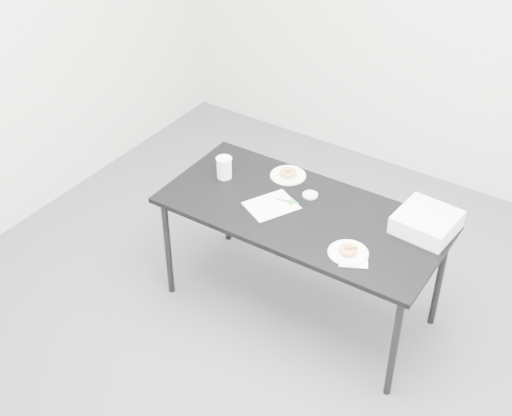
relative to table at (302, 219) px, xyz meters
The scene contains 14 objects.
floor 0.71m from the table, 114.05° to the right, with size 4.00×4.00×0.00m, color #49484D.
wall_back 1.93m from the table, 92.74° to the left, with size 4.00×0.02×2.70m, color silver.
table is the anchor object (origin of this frame).
scorecard 0.19m from the table, 162.60° to the right, with size 0.21×0.27×0.00m, color white.
logo_patch 0.12m from the table, 158.36° to the left, with size 0.04×0.04×0.00m, color green.
pen 0.13m from the table, 166.70° to the left, with size 0.01×0.01×0.13m, color #0B8366.
napkin 0.47m from the table, 26.11° to the right, with size 0.15×0.15×0.00m, color white.
plate_near 0.43m from the table, 26.13° to the right, with size 0.21×0.21×0.01m, color white.
donut_near 0.43m from the table, 26.13° to the right, with size 0.10×0.10×0.03m, color gold.
plate_far 0.36m from the table, 134.56° to the left, with size 0.21×0.21×0.01m, color white.
donut_far 0.37m from the table, 134.56° to the left, with size 0.10×0.10×0.03m, color gold.
coffee_cup 0.57m from the table, behind, with size 0.09×0.09×0.13m, color white.
cup_lid 0.16m from the table, 104.22° to the left, with size 0.09×0.09×0.01m, color silver.
bakery_box 0.68m from the table, 19.13° to the left, with size 0.30×0.30×0.10m, color white.
Camera 1 is at (1.63, -2.59, 3.09)m, focal length 50.00 mm.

